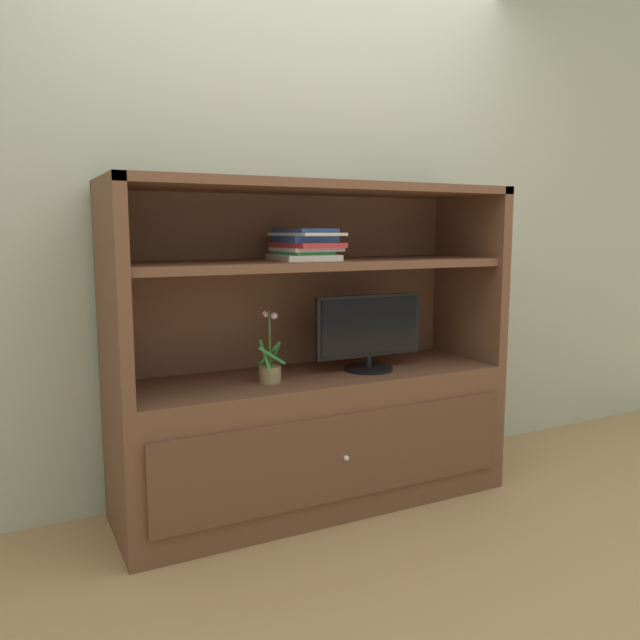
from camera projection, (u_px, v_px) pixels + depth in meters
The scene contains 6 objects.
ground_plane at pixel (359, 537), 2.59m from camera, with size 8.00×8.00×0.00m, color tan.
painted_rear_wall at pixel (282, 198), 3.05m from camera, with size 6.00×0.10×2.80m, color #ADB29E.
media_console at pixel (314, 404), 2.88m from camera, with size 1.78×0.57×1.44m.
tv_monitor at pixel (369, 331), 2.90m from camera, with size 0.54×0.22×0.35m.
potted_plant at pixel (270, 369), 2.69m from camera, with size 0.12×0.12×0.31m.
magazine_stack at pixel (305, 245), 2.76m from camera, with size 0.28×0.35×0.14m.
Camera 1 is at (-1.25, -2.10, 1.24)m, focal length 35.61 mm.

